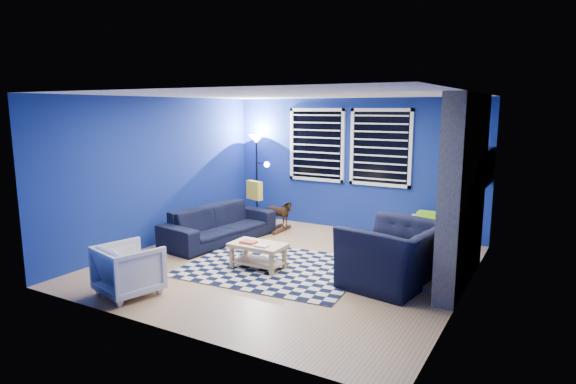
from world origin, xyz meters
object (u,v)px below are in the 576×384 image
at_px(floor_lamp, 257,151).
at_px(armchair_bent, 129,270).
at_px(coffee_table, 258,250).
at_px(sofa, 219,224).
at_px(rocking_horse, 277,214).
at_px(armchair_big, 394,255).
at_px(tv, 487,168).
at_px(cabinet, 427,229).

bearing_deg(floor_lamp, armchair_bent, -78.67).
bearing_deg(coffee_table, floor_lamp, 123.25).
bearing_deg(sofa, rocking_horse, -16.02).
bearing_deg(armchair_big, sofa, -90.28).
bearing_deg(coffee_table, tv, 41.20).
bearing_deg(rocking_horse, armchair_big, -133.91).
bearing_deg(cabinet, coffee_table, -137.37).
distance_m(rocking_horse, cabinet, 2.75).
bearing_deg(floor_lamp, tv, -3.18).
bearing_deg(tv, cabinet, 164.99).
distance_m(sofa, coffee_table, 1.66).
height_order(sofa, rocking_horse, sofa).
bearing_deg(rocking_horse, floor_lamp, 41.18).
bearing_deg(armchair_big, rocking_horse, -111.69).
bearing_deg(coffee_table, cabinet, 55.81).
height_order(sofa, coffee_table, sofa).
relative_size(sofa, rocking_horse, 3.45).
distance_m(tv, armchair_big, 2.40).
distance_m(sofa, armchair_big, 3.35).
xyz_separation_m(armchair_big, coffee_table, (-1.91, -0.35, -0.13)).
bearing_deg(armchair_bent, sofa, -63.76).
bearing_deg(floor_lamp, sofa, -79.19).
distance_m(sofa, floor_lamp, 2.10).
relative_size(cabinet, floor_lamp, 0.35).
xyz_separation_m(sofa, coffee_table, (1.39, -0.90, -0.03)).
height_order(armchair_big, floor_lamp, floor_lamp).
bearing_deg(armchair_bent, coffee_table, -104.12).
xyz_separation_m(tv, armchair_big, (-0.81, -2.03, -0.99)).
distance_m(armchair_big, coffee_table, 1.94).
bearing_deg(tv, coffee_table, -138.80).
bearing_deg(rocking_horse, tv, -97.33).
height_order(armchair_bent, cabinet, armchair_bent).
bearing_deg(floor_lamp, cabinet, 0.05).
distance_m(sofa, rocking_horse, 1.23).
xyz_separation_m(coffee_table, cabinet, (1.79, 2.63, -0.04)).
xyz_separation_m(rocking_horse, cabinet, (2.68, 0.61, -0.09)).
relative_size(sofa, coffee_table, 2.63).
height_order(tv, coffee_table, tv).
distance_m(armchair_big, armchair_bent, 3.40).
relative_size(rocking_horse, cabinet, 1.00).
bearing_deg(cabinet, rocking_horse, 179.58).
relative_size(tv, coffee_table, 1.24).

